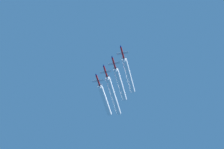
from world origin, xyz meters
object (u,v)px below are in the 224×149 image
(jet_fourth_echelon, at_px, (98,80))
(jet_second_echelon, at_px, (114,62))
(jet_third_echelon, at_px, (105,71))
(jet_lead, at_px, (122,52))

(jet_fourth_echelon, bearing_deg, jet_second_echelon, 140.25)
(jet_second_echelon, xyz_separation_m, jet_fourth_echelon, (14.22, -11.83, -1.76))
(jet_second_echelon, relative_size, jet_third_echelon, 1.00)
(jet_lead, distance_m, jet_second_echelon, 9.88)
(jet_lead, relative_size, jet_third_echelon, 1.00)
(jet_fourth_echelon, bearing_deg, jet_lead, 139.73)
(jet_third_echelon, bearing_deg, jet_second_echelon, 141.70)
(jet_lead, height_order, jet_fourth_echelon, jet_lead)
(jet_second_echelon, height_order, jet_third_echelon, jet_second_echelon)
(jet_second_echelon, distance_m, jet_third_echelon, 9.33)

